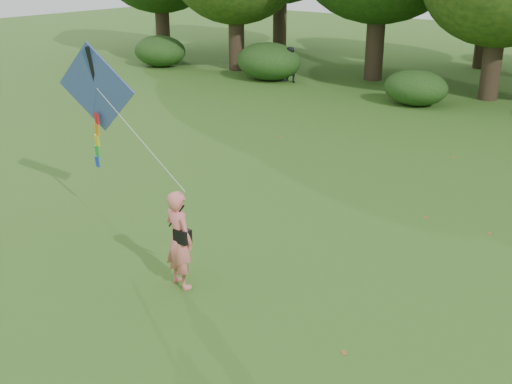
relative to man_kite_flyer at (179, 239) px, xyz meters
The scene contains 7 objects.
ground 1.40m from the man_kite_flyer, 17.88° to the right, with size 100.00×100.00×0.00m, color #265114.
man_kite_flyer is the anchor object (origin of this frame).
bystander_left 20.13m from the man_kite_flyer, 119.06° to the left, with size 0.82×0.64×1.68m, color #242831.
crossbody_bag 0.17m from the man_kite_flyer, 14.61° to the right, with size 0.43×0.20×0.73m.
flying_kite 4.34m from the man_kite_flyer, 161.16° to the left, with size 4.87×1.61×2.91m.
shrub_band 17.29m from the man_kite_flyer, 89.17° to the left, with size 39.15×3.22×1.88m.
fallen_leaves 4.76m from the man_kite_flyer, 63.31° to the left, with size 11.05×15.71×0.01m.
Camera 1 is at (6.75, -7.30, 5.96)m, focal length 45.00 mm.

